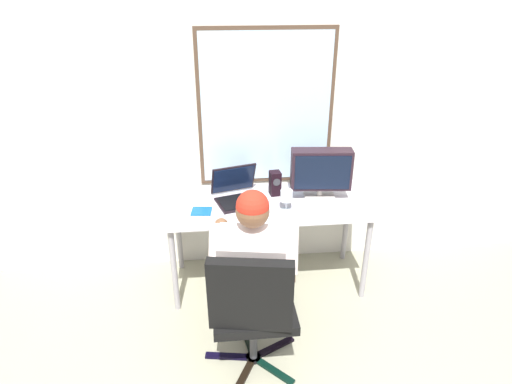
{
  "coord_description": "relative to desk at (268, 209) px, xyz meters",
  "views": [
    {
      "loc": [
        -0.35,
        -1.11,
        2.22
      ],
      "look_at": [
        -0.1,
        1.36,
        1.01
      ],
      "focal_mm": 30.6,
      "sensor_mm": 36.0,
      "label": 1
    }
  ],
  "objects": [
    {
      "name": "wall_rear",
      "position": [
        -0.03,
        0.38,
        0.7
      ],
      "size": [
        5.2,
        0.08,
        2.75
      ],
      "color": "silver",
      "rests_on": "ground"
    },
    {
      "name": "desk",
      "position": [
        0.0,
        0.0,
        0.0
      ],
      "size": [
        1.54,
        0.65,
        0.73
      ],
      "color": "#98939A",
      "rests_on": "ground"
    },
    {
      "name": "office_chair",
      "position": [
        -0.2,
        -0.91,
        -0.14
      ],
      "size": [
        0.61,
        0.61,
        0.92
      ],
      "color": "black",
      "rests_on": "ground"
    },
    {
      "name": "person_seated",
      "position": [
        -0.17,
        -0.65,
        -0.04
      ],
      "size": [
        0.58,
        0.84,
        1.2
      ],
      "color": "navy",
      "rests_on": "ground"
    },
    {
      "name": "crt_monitor",
      "position": [
        0.4,
        0.03,
        0.29
      ],
      "size": [
        0.46,
        0.2,
        0.38
      ],
      "color": "beige",
      "rests_on": "desk"
    },
    {
      "name": "laptop",
      "position": [
        -0.23,
        0.07,
        0.13
      ],
      "size": [
        0.42,
        0.42,
        0.25
      ],
      "color": "black",
      "rests_on": "desk"
    },
    {
      "name": "wine_glass",
      "position": [
        0.11,
        -0.14,
        0.17
      ],
      "size": [
        0.09,
        0.09,
        0.15
      ],
      "color": "silver",
      "rests_on": "desk"
    },
    {
      "name": "desk_speaker",
      "position": [
        0.07,
        0.11,
        0.16
      ],
      "size": [
        0.09,
        0.1,
        0.19
      ],
      "color": "black",
      "rests_on": "desk"
    },
    {
      "name": "cd_case",
      "position": [
        -0.49,
        -0.12,
        0.07
      ],
      "size": [
        0.16,
        0.14,
        0.01
      ],
      "color": "#0E4FB9",
      "rests_on": "desk"
    }
  ]
}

